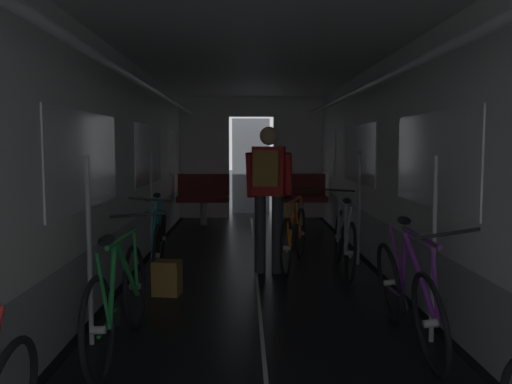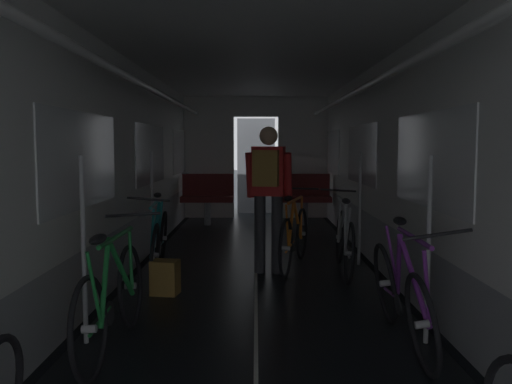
{
  "view_description": "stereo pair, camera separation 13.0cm",
  "coord_description": "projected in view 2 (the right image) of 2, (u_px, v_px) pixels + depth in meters",
  "views": [
    {
      "loc": [
        -0.13,
        -1.76,
        1.47
      ],
      "look_at": [
        0.0,
        4.45,
        0.93
      ],
      "focal_mm": 37.31,
      "sensor_mm": 36.0,
      "label": 1
    },
    {
      "loc": [
        0.0,
        -1.76,
        1.47
      ],
      "look_at": [
        0.0,
        4.45,
        0.93
      ],
      "focal_mm": 37.31,
      "sensor_mm": 36.0,
      "label": 2
    }
  ],
  "objects": [
    {
      "name": "backpack_on_floor",
      "position": [
        165.0,
        277.0,
        5.26
      ],
      "size": [
        0.29,
        0.24,
        0.34
      ],
      "primitive_type": "cube",
      "rotation": [
        0.0,
        0.0,
        -0.17
      ],
      "color": "olive",
      "rests_on": "ground"
    },
    {
      "name": "bicycle_silver",
      "position": [
        344.0,
        240.0,
        6.1
      ],
      "size": [
        0.44,
        1.69,
        0.94
      ],
      "color": "black",
      "rests_on": "ground"
    },
    {
      "name": "bicycle_green",
      "position": [
        112.0,
        298.0,
        3.79
      ],
      "size": [
        0.44,
        1.69,
        0.94
      ],
      "color": "black",
      "rests_on": "ground"
    },
    {
      "name": "bench_seat_far_right",
      "position": [
        304.0,
        194.0,
        9.88
      ],
      "size": [
        0.98,
        0.51,
        0.95
      ],
      "color": "gray",
      "rests_on": "ground"
    },
    {
      "name": "bicycle_purple",
      "position": [
        402.0,
        294.0,
        3.9
      ],
      "size": [
        0.44,
        1.69,
        0.96
      ],
      "color": "black",
      "rests_on": "ground"
    },
    {
      "name": "bicycle_teal",
      "position": [
        159.0,
        241.0,
        6.04
      ],
      "size": [
        0.44,
        1.69,
        0.95
      ],
      "color": "black",
      "rests_on": "ground"
    },
    {
      "name": "train_car_shell",
      "position": [
        256.0,
        123.0,
        5.32
      ],
      "size": [
        3.14,
        12.34,
        2.57
      ],
      "color": "black",
      "rests_on": "ground"
    },
    {
      "name": "bench_seat_far_left",
      "position": [
        207.0,
        194.0,
        9.88
      ],
      "size": [
        0.98,
        0.51,
        0.95
      ],
      "color": "gray",
      "rests_on": "ground"
    },
    {
      "name": "person_cyclist_aisle",
      "position": [
        268.0,
        186.0,
        6.05
      ],
      "size": [
        0.56,
        0.44,
        1.69
      ],
      "color": "#2D2D33",
      "rests_on": "ground"
    },
    {
      "name": "bicycle_orange_in_aisle",
      "position": [
        294.0,
        236.0,
        6.37
      ],
      "size": [
        0.58,
        1.64,
        0.93
      ],
      "color": "black",
      "rests_on": "ground"
    }
  ]
}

